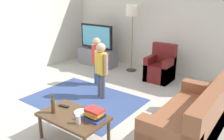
{
  "coord_description": "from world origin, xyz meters",
  "views": [
    {
      "loc": [
        2.6,
        -2.92,
        2.12
      ],
      "look_at": [
        0.0,
        0.6,
        0.65
      ],
      "focal_mm": 37.99,
      "sensor_mm": 36.0,
      "label": 1
    }
  ],
  "objects_px": {
    "tv_stand": "(97,57)",
    "couch": "(194,121)",
    "child_center": "(101,66)",
    "soda_can": "(78,120)",
    "child_near_tv": "(97,57)",
    "floor_lamp": "(133,14)",
    "coffee_table": "(73,118)",
    "plate": "(81,112)",
    "armchair": "(161,68)",
    "tv_remote": "(64,106)",
    "tv": "(96,37)",
    "bottle": "(53,105)",
    "book_stack": "(94,114)"
  },
  "relations": [
    {
      "from": "tv",
      "to": "soda_can",
      "type": "height_order",
      "value": "tv"
    },
    {
      "from": "tv",
      "to": "tv_stand",
      "type": "bearing_deg",
      "value": 90.0
    },
    {
      "from": "child_center",
      "to": "soda_can",
      "type": "height_order",
      "value": "child_center"
    },
    {
      "from": "couch",
      "to": "child_near_tv",
      "type": "relative_size",
      "value": 1.6
    },
    {
      "from": "book_stack",
      "to": "child_center",
      "type": "bearing_deg",
      "value": 125.47
    },
    {
      "from": "couch",
      "to": "coffee_table",
      "type": "xyz_separation_m",
      "value": [
        -1.4,
        -1.09,
        0.08
      ]
    },
    {
      "from": "floor_lamp",
      "to": "child_center",
      "type": "distance_m",
      "value": 2.1
    },
    {
      "from": "soda_can",
      "to": "plate",
      "type": "xyz_separation_m",
      "value": [
        -0.17,
        0.24,
        -0.05
      ]
    },
    {
      "from": "book_stack",
      "to": "plate",
      "type": "height_order",
      "value": "book_stack"
    },
    {
      "from": "floor_lamp",
      "to": "child_center",
      "type": "relative_size",
      "value": 1.54
    },
    {
      "from": "bottle",
      "to": "tv_remote",
      "type": "distance_m",
      "value": 0.25
    },
    {
      "from": "child_near_tv",
      "to": "book_stack",
      "type": "height_order",
      "value": "child_near_tv"
    },
    {
      "from": "child_near_tv",
      "to": "tv_remote",
      "type": "relative_size",
      "value": 6.61
    },
    {
      "from": "tv",
      "to": "tv_remote",
      "type": "xyz_separation_m",
      "value": [
        1.85,
        -3.0,
        -0.42
      ]
    },
    {
      "from": "armchair",
      "to": "child_center",
      "type": "height_order",
      "value": "child_center"
    },
    {
      "from": "coffee_table",
      "to": "plate",
      "type": "bearing_deg",
      "value": 67.27
    },
    {
      "from": "bottle",
      "to": "soda_can",
      "type": "distance_m",
      "value": 0.5
    },
    {
      "from": "tv",
      "to": "floor_lamp",
      "type": "relative_size",
      "value": 0.62
    },
    {
      "from": "soda_can",
      "to": "child_near_tv",
      "type": "bearing_deg",
      "value": 123.9
    },
    {
      "from": "tv_stand",
      "to": "plate",
      "type": "xyz_separation_m",
      "value": [
        2.2,
        -3.0,
        0.18
      ]
    },
    {
      "from": "armchair",
      "to": "child_near_tv",
      "type": "height_order",
      "value": "child_near_tv"
    },
    {
      "from": "tv",
      "to": "soda_can",
      "type": "distance_m",
      "value": 4.02
    },
    {
      "from": "tv_stand",
      "to": "tv_remote",
      "type": "relative_size",
      "value": 7.06
    },
    {
      "from": "child_center",
      "to": "couch",
      "type": "bearing_deg",
      "value": -9.05
    },
    {
      "from": "bottle",
      "to": "tv_remote",
      "type": "relative_size",
      "value": 1.69
    },
    {
      "from": "coffee_table",
      "to": "couch",
      "type": "bearing_deg",
      "value": 37.83
    },
    {
      "from": "couch",
      "to": "child_near_tv",
      "type": "bearing_deg",
      "value": 162.05
    },
    {
      "from": "tv",
      "to": "floor_lamp",
      "type": "distance_m",
      "value": 1.32
    },
    {
      "from": "armchair",
      "to": "plate",
      "type": "xyz_separation_m",
      "value": [
        0.13,
        -2.96,
        0.13
      ]
    },
    {
      "from": "bottle",
      "to": "plate",
      "type": "relative_size",
      "value": 1.3
    },
    {
      "from": "child_near_tv",
      "to": "book_stack",
      "type": "xyz_separation_m",
      "value": [
        1.47,
        -1.82,
        -0.18
      ]
    },
    {
      "from": "couch",
      "to": "floor_lamp",
      "type": "bearing_deg",
      "value": 138.23
    },
    {
      "from": "couch",
      "to": "armchair",
      "type": "xyz_separation_m",
      "value": [
        -1.49,
        2.0,
        0.01
      ]
    },
    {
      "from": "floor_lamp",
      "to": "soda_can",
      "type": "relative_size",
      "value": 14.83
    },
    {
      "from": "child_near_tv",
      "to": "bottle",
      "type": "height_order",
      "value": "child_near_tv"
    },
    {
      "from": "plate",
      "to": "bottle",
      "type": "bearing_deg",
      "value": -144.0
    },
    {
      "from": "tv_remote",
      "to": "child_near_tv",
      "type": "bearing_deg",
      "value": 103.81
    },
    {
      "from": "tv_stand",
      "to": "child_center",
      "type": "xyz_separation_m",
      "value": [
        1.54,
        -1.71,
        0.45
      ]
    },
    {
      "from": "floor_lamp",
      "to": "couch",
      "type": "bearing_deg",
      "value": -41.77
    },
    {
      "from": "floor_lamp",
      "to": "coffee_table",
      "type": "relative_size",
      "value": 1.78
    },
    {
      "from": "child_near_tv",
      "to": "tv_remote",
      "type": "distance_m",
      "value": 2.02
    },
    {
      "from": "armchair",
      "to": "coffee_table",
      "type": "distance_m",
      "value": 3.09
    },
    {
      "from": "book_stack",
      "to": "bottle",
      "type": "relative_size",
      "value": 0.96
    },
    {
      "from": "tv_stand",
      "to": "couch",
      "type": "bearing_deg",
      "value": -29.8
    },
    {
      "from": "tv_remote",
      "to": "soda_can",
      "type": "xyz_separation_m",
      "value": [
        0.52,
        -0.22,
        0.05
      ]
    },
    {
      "from": "tv",
      "to": "bottle",
      "type": "relative_size",
      "value": 3.84
    },
    {
      "from": "tv",
      "to": "child_center",
      "type": "xyz_separation_m",
      "value": [
        1.54,
        -1.69,
        -0.15
      ]
    },
    {
      "from": "child_center",
      "to": "book_stack",
      "type": "bearing_deg",
      "value": -54.53
    },
    {
      "from": "couch",
      "to": "plate",
      "type": "height_order",
      "value": "couch"
    },
    {
      "from": "couch",
      "to": "bottle",
      "type": "distance_m",
      "value": 2.08
    }
  ]
}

